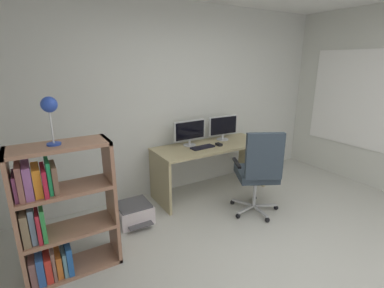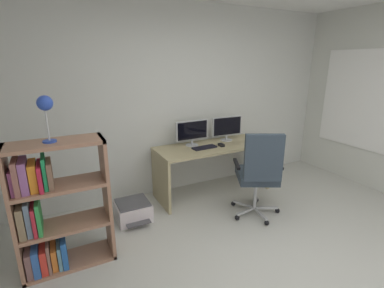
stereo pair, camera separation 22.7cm
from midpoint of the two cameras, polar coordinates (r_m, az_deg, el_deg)
name	(u,v)px [view 1 (the left image)]	position (r m, az deg, el deg)	size (l,w,h in m)	color
ground_plane	(305,285)	(2.87, 19.77, -25.54)	(5.11, 4.62, 0.02)	beige
wall_back	(176,101)	(4.06, -4.87, 8.75)	(5.11, 0.10, 2.65)	silver
window_pane	(350,98)	(5.05, 28.54, 8.20)	(0.01, 1.18, 1.39)	white
window_frame	(350,98)	(5.05, 28.50, 8.20)	(0.02, 1.26, 1.47)	white
desk	(211,157)	(4.02, 2.24, -2.66)	(1.65, 0.64, 0.73)	tan
monitor_main	(190,131)	(3.89, -2.18, 2.59)	(0.49, 0.18, 0.36)	#B2B5B7
monitor_secondary	(223,126)	(4.19, 4.81, 3.58)	(0.48, 0.18, 0.36)	#B2B5B7
keyboard	(203,147)	(3.82, 0.48, -0.68)	(0.34, 0.13, 0.02)	black
computer_mouse	(219,144)	(3.94, 3.87, -0.10)	(0.06, 0.10, 0.03)	black
office_chair	(259,169)	(3.45, 11.67, -5.14)	(0.65, 0.69, 1.11)	#B7BABC
bookshelf	(55,217)	(2.82, -28.29, -13.08)	(0.81, 0.34, 1.22)	#9D6F55
desk_lamp	(50,109)	(2.53, -29.44, 6.29)	(0.12, 0.12, 0.39)	#2746B1
printer	(134,213)	(3.56, -13.64, -13.51)	(0.40, 0.46, 0.24)	silver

